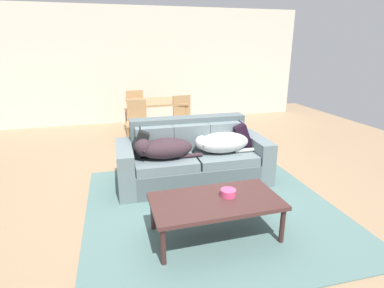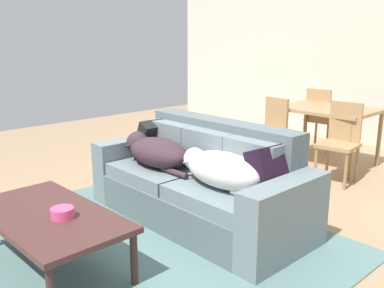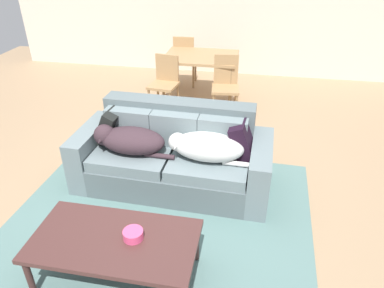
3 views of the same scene
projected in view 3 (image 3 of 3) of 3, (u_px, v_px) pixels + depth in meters
name	position (u px, v px, depth m)	size (l,w,h in m)	color
ground_plane	(162.00, 188.00, 3.94)	(10.00, 10.00, 0.00)	#A18260
back_partition	(213.00, 1.00, 6.65)	(8.00, 0.12, 2.70)	beige
area_rug	(155.00, 232.00, 3.35)	(2.89, 2.84, 0.01)	slate
couch	(174.00, 156.00, 3.88)	(2.09, 0.94, 0.87)	#556265
dog_on_left_cushion	(128.00, 140.00, 3.70)	(0.87, 0.41, 0.28)	#39282E
dog_on_right_cushion	(206.00, 147.00, 3.57)	(0.89, 0.39, 0.28)	silver
throw_pillow_by_left_arm	(111.00, 125.00, 3.92)	(0.13, 0.38, 0.38)	black
throw_pillow_by_right_arm	(243.00, 139.00, 3.65)	(0.16, 0.37, 0.37)	black
coffee_table	(115.00, 242.00, 2.74)	(1.27, 0.67, 0.41)	#4B2B28
bowl_on_coffee_table	(133.00, 235.00, 2.70)	(0.16, 0.16, 0.07)	#EA4C7F
dining_table	(201.00, 60.00, 5.77)	(1.16, 0.90, 0.74)	#A98255
dining_chair_near_left	(165.00, 81.00, 5.44)	(0.45, 0.45, 0.87)	#A98255
dining_chair_near_right	(225.00, 83.00, 5.34)	(0.44, 0.44, 0.90)	#A98255
dining_chair_far_left	(185.00, 58.00, 6.39)	(0.42, 0.42, 0.91)	#A98255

